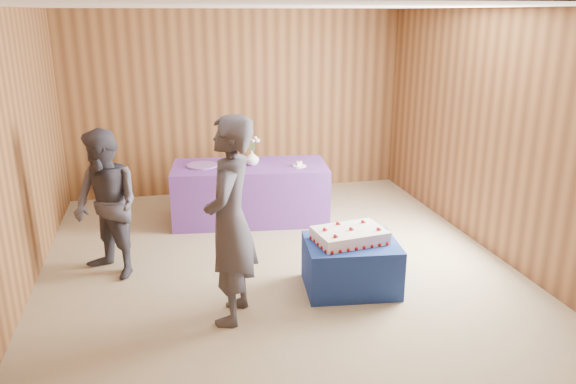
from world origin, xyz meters
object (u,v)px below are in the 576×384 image
object	(u,v)px
cake_table	(351,265)
sheet_cake	(350,235)
guest_right	(106,205)
guest_left	(230,221)
serving_table	(250,192)
vase	(252,158)

from	to	relation	value
cake_table	sheet_cake	bearing A→B (deg)	128.89
cake_table	guest_right	size ratio (longest dim) A/B	0.58
sheet_cake	guest_left	size ratio (longest dim) A/B	0.41
serving_table	sheet_cake	world-z (taller)	serving_table
vase	guest_right	bearing A→B (deg)	-142.42
serving_table	guest_right	xyz separation A→B (m)	(-1.69, -1.32, 0.40)
vase	guest_left	world-z (taller)	guest_left
serving_table	guest_right	size ratio (longest dim) A/B	1.29
serving_table	vase	xyz separation A→B (m)	(0.03, 0.00, 0.47)
sheet_cake	guest_left	xyz separation A→B (m)	(-1.21, -0.32, 0.37)
cake_table	guest_left	bearing A→B (deg)	-159.80
serving_table	vase	bearing A→B (deg)	12.78
sheet_cake	vase	world-z (taller)	vase
serving_table	sheet_cake	bearing A→B (deg)	-66.52
cake_table	guest_right	bearing A→B (deg)	166.71
cake_table	guest_left	size ratio (longest dim) A/B	0.48
guest_left	serving_table	bearing A→B (deg)	-172.56
guest_right	vase	bearing A→B (deg)	87.23
vase	guest_left	xyz separation A→B (m)	(-0.60, -2.47, 0.08)
cake_table	vase	world-z (taller)	vase
sheet_cake	guest_right	distance (m)	2.48
cake_table	sheet_cake	world-z (taller)	sheet_cake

